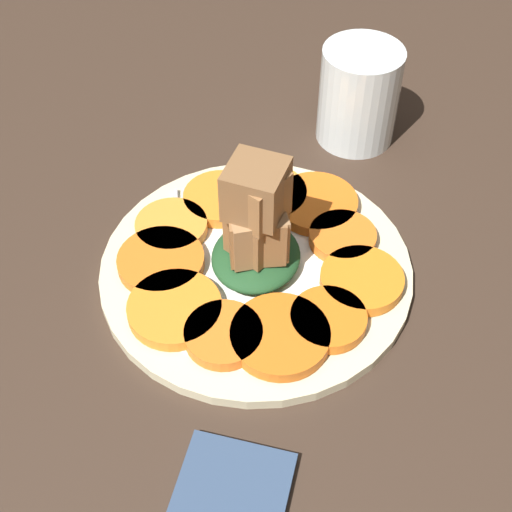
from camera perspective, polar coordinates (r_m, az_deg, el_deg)
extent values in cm
cube|color=#38281E|center=(59.97, 0.00, -1.98)|extent=(120.00, 120.00, 2.00)
cylinder|color=beige|center=(58.82, 0.00, -1.04)|extent=(25.63, 25.63, 1.00)
cylinder|color=white|center=(58.79, 0.00, -1.01)|extent=(20.50, 20.50, 1.00)
cylinder|color=orange|center=(60.16, 6.93, 1.51)|extent=(5.67, 5.67, 1.02)
cylinder|color=orange|center=(62.82, 4.83, 4.21)|extent=(7.29, 7.29, 1.02)
cylinder|color=orange|center=(63.46, 0.83, 4.96)|extent=(7.19, 7.19, 1.02)
cylinder|color=orange|center=(63.13, -2.90, 4.61)|extent=(6.47, 6.47, 1.02)
cylinder|color=orange|center=(61.01, -6.79, 2.35)|extent=(6.15, 6.15, 1.02)
cylinder|color=orange|center=(58.41, -7.62, -0.42)|extent=(7.10, 7.10, 1.02)
cylinder|color=orange|center=(55.15, -6.53, -4.21)|extent=(7.31, 7.31, 1.02)
cylinder|color=orange|center=(53.40, -2.62, -6.30)|extent=(5.92, 5.92, 1.02)
cylinder|color=orange|center=(53.30, 1.94, -6.41)|extent=(7.52, 7.52, 1.02)
cylinder|color=orange|center=(54.47, 5.81, -5.05)|extent=(5.85, 5.85, 1.02)
cylinder|color=orange|center=(57.30, 8.47, -1.82)|extent=(6.68, 6.68, 1.02)
ellipsoid|color=#1E4723|center=(57.64, 0.00, -0.01)|extent=(7.98, 7.18, 1.97)
cube|color=#9E754C|center=(55.39, 0.07, 2.23)|extent=(5.83, 5.83, 4.33)
cube|color=olive|center=(55.34, 0.26, 2.17)|extent=(5.52, 5.52, 4.32)
cube|color=brown|center=(55.67, 0.49, 2.04)|extent=(4.97, 4.97, 3.68)
cube|color=#9E754C|center=(55.71, 0.25, 2.50)|extent=(5.39, 5.39, 4.24)
cube|color=olive|center=(52.40, 0.32, 4.51)|extent=(5.15, 5.15, 3.86)
cube|color=brown|center=(52.52, -0.44, 5.43)|extent=(4.65, 4.65, 4.22)
cube|color=#B2B2B7|center=(56.75, -5.34, -2.53)|extent=(11.07, 4.71, 0.40)
cube|color=#B2B2B7|center=(61.00, -5.46, 2.07)|extent=(2.05, 2.63, 0.40)
cube|color=#B2B2B7|center=(63.11, -6.42, 3.92)|extent=(4.32, 1.74, 0.40)
cube|color=#B2B2B7|center=(63.08, -5.81, 3.95)|extent=(4.32, 1.74, 0.40)
cube|color=#B2B2B7|center=(63.06, -5.20, 3.99)|extent=(4.32, 1.74, 0.40)
cube|color=#B2B2B7|center=(63.04, -4.60, 4.03)|extent=(4.32, 1.74, 0.40)
cylinder|color=silver|center=(70.19, 8.23, 12.61)|extent=(7.63, 7.63, 9.55)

